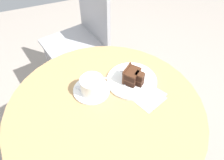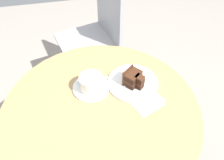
% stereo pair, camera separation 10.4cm
% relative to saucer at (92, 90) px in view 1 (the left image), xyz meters
% --- Properties ---
extents(cafe_table, '(0.84, 0.84, 0.69)m').
position_rel_saucer_xyz_m(cafe_table, '(0.02, -0.12, -0.11)').
color(cafe_table, '#A37F51').
rests_on(cafe_table, ground).
extents(saucer, '(0.16, 0.16, 0.01)m').
position_rel_saucer_xyz_m(saucer, '(0.00, 0.00, 0.00)').
color(saucer, white).
rests_on(saucer, cafe_table).
extents(coffee_cup, '(0.14, 0.10, 0.07)m').
position_rel_saucer_xyz_m(coffee_cup, '(0.00, -0.01, 0.04)').
color(coffee_cup, white).
rests_on(coffee_cup, saucer).
extents(teaspoon, '(0.04, 0.09, 0.00)m').
position_rel_saucer_xyz_m(teaspoon, '(-0.05, 0.01, 0.01)').
color(teaspoon, silver).
rests_on(teaspoon, saucer).
extents(cake_plate, '(0.23, 0.23, 0.01)m').
position_rel_saucer_xyz_m(cake_plate, '(0.19, -0.01, 0.00)').
color(cake_plate, white).
rests_on(cake_plate, cafe_table).
extents(cake_slice, '(0.09, 0.10, 0.07)m').
position_rel_saucer_xyz_m(cake_slice, '(0.19, -0.02, 0.04)').
color(cake_slice, black).
rests_on(cake_slice, cake_plate).
extents(fork, '(0.05, 0.14, 0.00)m').
position_rel_saucer_xyz_m(fork, '(0.17, 0.04, 0.01)').
color(fork, silver).
rests_on(fork, cake_plate).
extents(napkin, '(0.17, 0.16, 0.00)m').
position_rel_saucer_xyz_m(napkin, '(0.22, -0.12, -0.00)').
color(napkin, beige).
rests_on(napkin, cafe_table).
extents(cafe_chair, '(0.46, 0.46, 0.84)m').
position_rel_saucer_xyz_m(cafe_chair, '(0.12, 0.66, -0.19)').
color(cafe_chair, '#9E9EA3').
rests_on(cafe_chair, ground).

